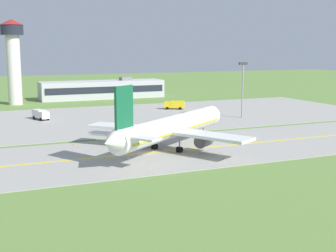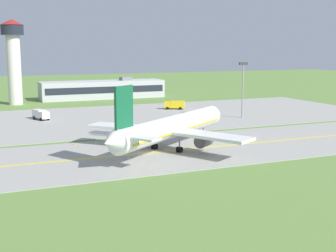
% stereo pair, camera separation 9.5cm
% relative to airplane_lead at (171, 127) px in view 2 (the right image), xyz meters
% --- Properties ---
extents(ground_plane, '(500.00, 500.00, 0.00)m').
position_rel_airplane_lead_xyz_m(ground_plane, '(-5.11, -1.22, -4.13)').
color(ground_plane, olive).
extents(taxiway_strip, '(240.00, 28.00, 0.10)m').
position_rel_airplane_lead_xyz_m(taxiway_strip, '(-5.11, -1.22, -4.08)').
color(taxiway_strip, '#9E9B93').
rests_on(taxiway_strip, ground).
extents(apron_pad, '(140.00, 52.00, 0.10)m').
position_rel_airplane_lead_xyz_m(apron_pad, '(4.89, 40.78, -4.08)').
color(apron_pad, '#9E9B93').
rests_on(apron_pad, ground).
extents(taxiway_centreline, '(220.00, 0.60, 0.01)m').
position_rel_airplane_lead_xyz_m(taxiway_centreline, '(-5.11, -1.22, -4.03)').
color(taxiway_centreline, yellow).
rests_on(taxiway_centreline, taxiway_strip).
extents(airplane_lead, '(33.80, 29.05, 12.70)m').
position_rel_airplane_lead_xyz_m(airplane_lead, '(0.00, 0.00, 0.00)').
color(airplane_lead, white).
rests_on(airplane_lead, ground).
extents(service_truck_baggage, '(3.75, 6.34, 2.60)m').
position_rel_airplane_lead_xyz_m(service_truck_baggage, '(-16.86, 45.56, -2.60)').
color(service_truck_baggage, silver).
rests_on(service_truck_baggage, ground).
extents(service_truck_fuel, '(6.25, 4.66, 2.60)m').
position_rel_airplane_lead_xyz_m(service_truck_fuel, '(23.30, 50.72, -2.60)').
color(service_truck_fuel, yellow).
rests_on(service_truck_fuel, ground).
extents(terminal_building, '(45.13, 10.72, 7.65)m').
position_rel_airplane_lead_xyz_m(terminal_building, '(11.76, 90.14, -0.88)').
color(terminal_building, '#B2B2B7').
rests_on(terminal_building, ground).
extents(control_tower, '(7.60, 7.60, 27.42)m').
position_rel_airplane_lead_xyz_m(control_tower, '(-19.64, 82.64, 12.36)').
color(control_tower, silver).
rests_on(control_tower, ground).
extents(apron_light_mast, '(2.40, 0.50, 14.70)m').
position_rel_airplane_lead_xyz_m(apron_light_mast, '(32.68, 27.99, 5.19)').
color(apron_light_mast, gray).
rests_on(apron_light_mast, ground).
extents(traffic_cone_mid_edge, '(0.44, 0.44, 0.60)m').
position_rel_airplane_lead_xyz_m(traffic_cone_mid_edge, '(-3.68, 10.73, -3.83)').
color(traffic_cone_mid_edge, orange).
rests_on(traffic_cone_mid_edge, ground).
extents(traffic_cone_far_edge, '(0.44, 0.44, 0.60)m').
position_rel_airplane_lead_xyz_m(traffic_cone_far_edge, '(-15.57, 10.20, -3.83)').
color(traffic_cone_far_edge, orange).
rests_on(traffic_cone_far_edge, ground).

